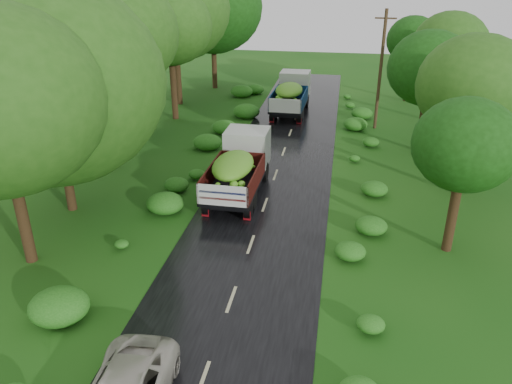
# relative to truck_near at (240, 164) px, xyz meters

# --- Properties ---
(ground) EXTENTS (120.00, 120.00, 0.00)m
(ground) POSITION_rel_truck_near_xyz_m (1.57, -13.30, -1.63)
(ground) COLOR #144A10
(ground) RESTS_ON ground
(road) EXTENTS (6.50, 80.00, 0.02)m
(road) POSITION_rel_truck_near_xyz_m (1.57, -8.30, -1.62)
(road) COLOR black
(road) RESTS_ON ground
(road_lines) EXTENTS (0.12, 69.60, 0.00)m
(road_lines) POSITION_rel_truck_near_xyz_m (1.57, -7.30, -1.61)
(road_lines) COLOR #BFB78C
(road_lines) RESTS_ON road
(truck_near) EXTENTS (2.53, 6.88, 2.88)m
(truck_near) POSITION_rel_truck_near_xyz_m (0.00, 0.00, 0.00)
(truck_near) COLOR black
(truck_near) RESTS_ON ground
(truck_far) EXTENTS (2.67, 7.10, 2.96)m
(truck_far) POSITION_rel_truck_near_xyz_m (1.02, 16.05, 0.04)
(truck_far) COLOR black
(truck_far) RESTS_ON ground
(utility_pole) EXTENTS (1.48, 0.25, 8.46)m
(utility_pole) POSITION_rel_truck_near_xyz_m (7.67, 12.95, 2.73)
(utility_pole) COLOR #382616
(utility_pole) RESTS_ON ground
(trees_left) EXTENTS (6.32, 35.84, 9.75)m
(trees_left) POSITION_rel_truck_near_xyz_m (-8.14, 7.66, 5.34)
(trees_left) COLOR black
(trees_left) RESTS_ON ground
(trees_right) EXTENTS (5.66, 28.89, 7.28)m
(trees_right) POSITION_rel_truck_near_xyz_m (11.13, 8.74, 3.73)
(trees_right) COLOR black
(trees_right) RESTS_ON ground
(shrubs) EXTENTS (11.90, 44.00, 0.70)m
(shrubs) POSITION_rel_truck_near_xyz_m (1.57, 0.70, -1.28)
(shrubs) COLOR #1D6217
(shrubs) RESTS_ON ground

